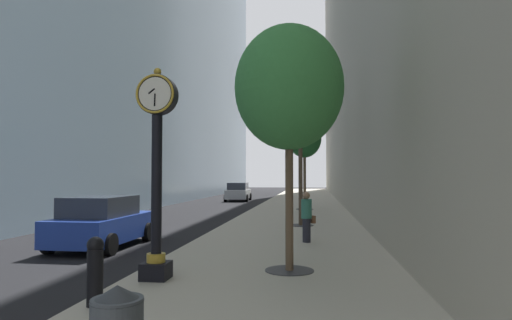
{
  "coord_description": "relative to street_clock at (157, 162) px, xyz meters",
  "views": [
    {
      "loc": [
        3.93,
        -1.02,
        2.29
      ],
      "look_at": [
        0.9,
        22.21,
        3.1
      ],
      "focal_mm": 30.81,
      "sensor_mm": 36.0,
      "label": 1
    }
  ],
  "objects": [
    {
      "name": "ground_plane",
      "position": [
        -0.7,
        19.24,
        -2.55
      ],
      "size": [
        110.0,
        110.0,
        0.0
      ],
      "primitive_type": "plane",
      "color": "black",
      "rests_on": "ground"
    },
    {
      "name": "car_silver_near",
      "position": [
        -3.43,
        29.94,
        -1.76
      ],
      "size": [
        2.18,
        4.1,
        1.62
      ],
      "color": "#B7BABF",
      "rests_on": "ground"
    },
    {
      "name": "pedestrian_walking",
      "position": [
        3.02,
        5.45,
        -1.57
      ],
      "size": [
        0.52,
        0.44,
        1.61
      ],
      "color": "#23232D",
      "rests_on": "sidewalk_right"
    },
    {
      "name": "street_tree_mid_far",
      "position": [
        2.7,
        19.14,
        2.05
      ],
      "size": [
        2.14,
        2.14,
        5.73
      ],
      "color": "#333335",
      "rests_on": "sidewalk_right"
    },
    {
      "name": "street_tree_near",
      "position": [
        2.7,
        1.16,
        1.71
      ],
      "size": [
        2.48,
        2.48,
        5.58
      ],
      "color": "#333335",
      "rests_on": "sidewalk_right"
    },
    {
      "name": "street_tree_mid_near",
      "position": [
        2.7,
        10.15,
        2.77
      ],
      "size": [
        2.04,
        2.04,
        6.42
      ],
      "color": "#333335",
      "rests_on": "sidewalk_right"
    },
    {
      "name": "street_clock",
      "position": [
        0.0,
        0.0,
        0.0
      ],
      "size": [
        0.84,
        0.55,
        4.4
      ],
      "color": "black",
      "rests_on": "sidewalk_right"
    },
    {
      "name": "bollard_second",
      "position": [
        -0.33,
        -1.92,
        -1.82
      ],
      "size": [
        0.27,
        0.27,
        1.14
      ],
      "color": "black",
      "rests_on": "sidewalk_right"
    },
    {
      "name": "car_blue_mid",
      "position": [
        -3.43,
        4.47,
        -1.76
      ],
      "size": [
        2.15,
        4.11,
        1.62
      ],
      "color": "navy",
      "rests_on": "ground"
    },
    {
      "name": "sidewalk_right",
      "position": [
        2.3,
        22.24,
        -2.48
      ],
      "size": [
        6.0,
        80.0,
        0.14
      ],
      "primitive_type": "cube",
      "color": "#ADA593",
      "rests_on": "ground"
    }
  ]
}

